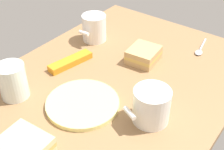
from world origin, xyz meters
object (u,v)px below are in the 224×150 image
object	(u,v)px
coffee_mug_black	(94,27)
spoon	(200,50)
glass_of_milk	(13,83)
snack_bar	(70,62)
coffee_mug_milky	(151,105)
plate_of_food	(83,103)
sandwich_main	(144,55)

from	to	relation	value
coffee_mug_black	spoon	distance (cm)	36.76
glass_of_milk	snack_bar	size ratio (longest dim) A/B	0.67
coffee_mug_milky	glass_of_milk	bearing A→B (deg)	112.53
coffee_mug_milky	glass_of_milk	world-z (taller)	glass_of_milk
plate_of_food	snack_bar	bearing A→B (deg)	52.64
snack_bar	coffee_mug_milky	bearing A→B (deg)	-88.77
coffee_mug_black	glass_of_milk	bearing A→B (deg)	-176.38
plate_of_food	sandwich_main	size ratio (longest dim) A/B	1.86
coffee_mug_milky	sandwich_main	xyz separation A→B (cm)	(21.29, 15.36, -2.44)
plate_of_food	coffee_mug_milky	xyz separation A→B (cm)	(6.20, -16.84, 4.04)
coffee_mug_black	glass_of_milk	distance (cm)	36.61
sandwich_main	snack_bar	size ratio (longest dim) A/B	0.71
coffee_mug_black	glass_of_milk	xyz separation A→B (cm)	(-36.54, -2.31, -0.30)
sandwich_main	glass_of_milk	distance (cm)	40.13
sandwich_main	plate_of_food	bearing A→B (deg)	176.93
coffee_mug_milky	snack_bar	bearing A→B (deg)	80.02
plate_of_food	coffee_mug_milky	world-z (taller)	coffee_mug_milky
coffee_mug_black	glass_of_milk	world-z (taller)	glass_of_milk
coffee_mug_black	sandwich_main	bearing A→B (deg)	-93.03
spoon	snack_bar	world-z (taller)	snack_bar
spoon	coffee_mug_black	bearing A→B (deg)	115.16
spoon	glass_of_milk	bearing A→B (deg)	149.45
coffee_mug_black	snack_bar	size ratio (longest dim) A/B	0.71
glass_of_milk	sandwich_main	bearing A→B (deg)	-27.86
coffee_mug_milky	spoon	world-z (taller)	coffee_mug_milky
glass_of_milk	snack_bar	distance (cm)	20.21
sandwich_main	coffee_mug_black	bearing A→B (deg)	86.97
coffee_mug_black	sandwich_main	size ratio (longest dim) A/B	1.00
spoon	snack_bar	distance (cm)	43.40
plate_of_food	sandwich_main	xyz separation A→B (cm)	(27.49, -1.47, 1.60)
coffee_mug_milky	glass_of_milk	distance (cm)	36.90
coffee_mug_black	sandwich_main	world-z (taller)	coffee_mug_black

